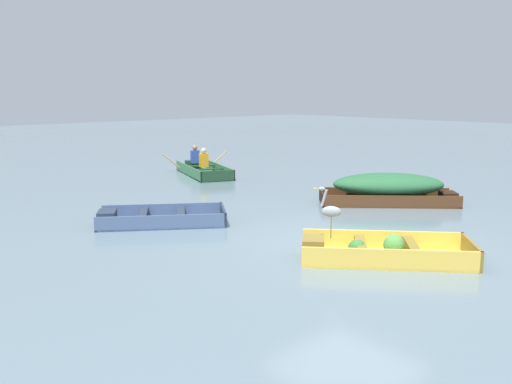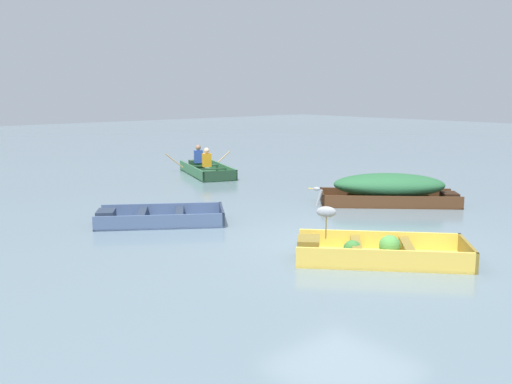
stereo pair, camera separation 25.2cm
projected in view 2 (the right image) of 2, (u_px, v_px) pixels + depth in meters
The scene contains 6 objects.
ground_plane at pixel (347, 243), 10.47m from camera, with size 80.00×80.00×0.00m, color slate.
dinghy_yellow_foreground at pixel (374, 252), 9.41m from camera, with size 2.77×2.89×0.40m.
skiff_slate_blue_near_moored at pixel (155, 218), 12.00m from camera, with size 2.86×2.51×0.30m.
skiff_dark_varnish_mid_moored at pixel (390, 188), 13.96m from camera, with size 3.17×3.16×0.76m.
rowboat_green_with_crew at pixel (205, 169), 18.99m from camera, with size 2.54×3.25×0.90m.
heron_on_dinghy at pixel (325, 210), 9.15m from camera, with size 0.33×0.41×0.84m.
Camera 2 is at (-7.96, -6.51, 2.77)m, focal length 40.00 mm.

